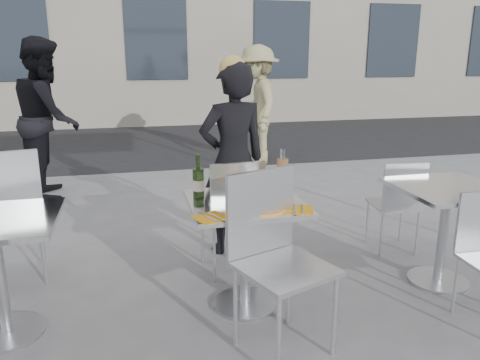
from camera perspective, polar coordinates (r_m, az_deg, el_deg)
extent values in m
plane|color=slate|center=(3.32, 0.61, -15.00)|extent=(80.00, 80.00, 0.00)
cube|color=black|center=(9.46, -8.88, 4.76)|extent=(24.00, 5.00, 0.00)
cylinder|color=#B7BABF|center=(3.31, 0.61, -14.82)|extent=(0.44, 0.44, 0.02)
cylinder|color=#B7BABF|center=(3.15, 0.63, -9.16)|extent=(0.07, 0.07, 0.72)
cube|color=silver|center=(3.02, 0.65, -2.83)|extent=(0.72, 0.72, 0.03)
cylinder|color=#B7BABF|center=(3.34, -26.42, -16.29)|extent=(0.44, 0.44, 0.02)
cylinder|color=#B7BABF|center=(3.18, -27.18, -10.71)|extent=(0.07, 0.07, 0.72)
cylinder|color=#B7BABF|center=(3.91, 22.93, -11.18)|extent=(0.44, 0.44, 0.02)
cylinder|color=#B7BABF|center=(3.77, 23.48, -6.27)|extent=(0.07, 0.07, 0.72)
cube|color=silver|center=(3.66, 24.07, -0.93)|extent=(0.72, 0.72, 0.03)
cylinder|color=silver|center=(3.94, 0.44, -6.37)|extent=(0.02, 0.02, 0.45)
cylinder|color=silver|center=(3.84, -4.63, -6.98)|extent=(0.02, 0.02, 0.45)
cylinder|color=silver|center=(3.63, 2.33, -8.31)|extent=(0.02, 0.02, 0.45)
cylinder|color=silver|center=(3.52, -3.16, -9.06)|extent=(0.02, 0.02, 0.45)
cube|color=silver|center=(3.64, -1.27, -4.26)|extent=(0.46, 0.46, 0.02)
cube|color=silver|center=(3.38, -0.22, -1.55)|extent=(0.42, 0.07, 0.45)
cylinder|color=silver|center=(2.54, 4.72, -18.82)|extent=(0.03, 0.03, 0.50)
cylinder|color=silver|center=(2.77, 11.47, -15.93)|extent=(0.03, 0.03, 0.50)
cylinder|color=silver|center=(2.81, -0.58, -15.10)|extent=(0.03, 0.03, 0.50)
cylinder|color=silver|center=(3.02, 5.93, -12.88)|extent=(0.03, 0.03, 0.50)
cube|color=silver|center=(2.65, 5.53, -10.72)|extent=(0.60, 0.60, 0.03)
cube|color=silver|center=(2.72, 2.53, -3.90)|extent=(0.45, 0.19, 0.50)
cylinder|color=silver|center=(4.14, -23.25, -6.14)|extent=(0.03, 0.03, 0.50)
cylinder|color=silver|center=(3.76, -22.82, -8.19)|extent=(0.03, 0.03, 0.50)
cube|color=silver|center=(3.86, -26.41, -3.85)|extent=(0.57, 0.57, 0.03)
cube|color=silver|center=(3.57, -26.84, -0.88)|extent=(0.46, 0.14, 0.50)
cylinder|color=silver|center=(4.53, 19.01, -4.67)|extent=(0.02, 0.02, 0.40)
cylinder|color=silver|center=(4.40, 15.25, -4.91)|extent=(0.02, 0.02, 0.40)
cylinder|color=silver|center=(4.26, 20.78, -6.07)|extent=(0.02, 0.02, 0.40)
cylinder|color=silver|center=(4.13, 16.82, -6.38)|extent=(0.02, 0.02, 0.40)
cube|color=silver|center=(4.26, 18.19, -2.87)|extent=(0.41, 0.41, 0.02)
cube|color=silver|center=(4.04, 19.49, -0.81)|extent=(0.37, 0.07, 0.40)
cylinder|color=silver|center=(3.44, 24.80, -11.55)|extent=(0.02, 0.02, 0.40)
imported|color=black|center=(3.92, -0.87, 2.43)|extent=(0.65, 0.48, 1.61)
imported|color=black|center=(6.03, -22.39, 6.99)|extent=(0.76, 0.95, 1.87)
imported|color=tan|center=(7.34, 2.13, 9.13)|extent=(0.72, 1.20, 1.81)
cylinder|color=#DDAA56|center=(2.87, 2.37, -3.31)|extent=(0.34, 0.34, 0.02)
cylinder|color=beige|center=(2.86, 2.37, -3.12)|extent=(0.30, 0.30, 0.00)
cylinder|color=white|center=(3.23, 1.16, -1.23)|extent=(0.31, 0.31, 0.01)
cylinder|color=#DDAA56|center=(3.23, 1.16, -0.98)|extent=(0.27, 0.27, 0.02)
cylinder|color=beige|center=(3.22, 1.16, -0.81)|extent=(0.24, 0.24, 0.00)
cylinder|color=white|center=(3.03, 0.80, -2.33)|extent=(0.22, 0.22, 0.01)
ellipsoid|color=#185A16|center=(3.02, 0.80, -1.62)|extent=(0.15, 0.15, 0.08)
sphere|color=#B21914|center=(3.05, 1.44, -1.29)|extent=(0.03, 0.03, 0.03)
cylinder|color=#304D1C|center=(3.05, -5.09, -0.44)|extent=(0.07, 0.07, 0.20)
cone|color=#304D1C|center=(3.02, -5.13, 1.38)|extent=(0.07, 0.07, 0.03)
cylinder|color=#304D1C|center=(3.01, -5.15, 2.21)|extent=(0.03, 0.03, 0.10)
cylinder|color=silver|center=(3.05, -5.08, -0.63)|extent=(0.07, 0.08, 0.07)
cylinder|color=tan|center=(3.25, 5.16, 0.69)|extent=(0.08, 0.08, 0.22)
cylinder|color=white|center=(3.21, 5.22, 3.11)|extent=(0.03, 0.03, 0.08)
cylinder|color=white|center=(3.11, 3.96, -1.18)|extent=(0.06, 0.06, 0.09)
cylinder|color=silver|center=(3.09, 3.98, -0.23)|extent=(0.06, 0.06, 0.02)
cylinder|color=white|center=(2.98, -1.08, -2.74)|extent=(0.06, 0.06, 0.00)
cylinder|color=white|center=(2.96, -1.08, -1.94)|extent=(0.01, 0.01, 0.09)
ellipsoid|color=white|center=(2.95, -1.09, -0.64)|extent=(0.07, 0.07, 0.08)
ellipsoid|color=beige|center=(2.95, -1.09, -0.83)|extent=(0.05, 0.05, 0.05)
cylinder|color=white|center=(3.06, 0.89, -2.24)|extent=(0.06, 0.06, 0.00)
cylinder|color=white|center=(3.05, 0.89, -1.47)|extent=(0.01, 0.01, 0.09)
ellipsoid|color=white|center=(3.03, 0.90, -0.20)|extent=(0.07, 0.07, 0.08)
ellipsoid|color=beige|center=(3.03, 0.90, -0.38)|extent=(0.05, 0.05, 0.05)
cylinder|color=white|center=(3.05, 2.60, -2.34)|extent=(0.06, 0.06, 0.00)
cylinder|color=white|center=(3.03, 2.61, -1.56)|extent=(0.01, 0.01, 0.09)
ellipsoid|color=white|center=(3.01, 2.63, -0.29)|extent=(0.07, 0.07, 0.08)
ellipsoid|color=#420916|center=(3.02, 2.63, -0.47)|extent=(0.05, 0.05, 0.05)
cylinder|color=white|center=(3.14, 2.74, -1.78)|extent=(0.06, 0.06, 0.00)
cylinder|color=white|center=(3.13, 2.75, -1.03)|extent=(0.01, 0.01, 0.09)
ellipsoid|color=white|center=(3.11, 2.77, 0.21)|extent=(0.07, 0.07, 0.08)
ellipsoid|color=#420916|center=(3.12, 2.77, 0.03)|extent=(0.05, 0.05, 0.05)
cube|color=#F4A815|center=(2.71, -3.54, -4.59)|extent=(0.24, 0.24, 0.00)
cube|color=#B7BABF|center=(2.71, -3.96, -4.54)|extent=(0.10, 0.19, 0.00)
cube|color=#B7BABF|center=(2.71, -2.91, -4.46)|extent=(0.08, 0.17, 0.00)
cube|color=#F4A815|center=(2.86, 7.11, -3.58)|extent=(0.23, 0.23, 0.00)
cube|color=#B7BABF|center=(2.86, 6.73, -3.54)|extent=(0.08, 0.19, 0.00)
cube|color=#B7BABF|center=(2.87, 7.67, -3.45)|extent=(0.07, 0.17, 0.00)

